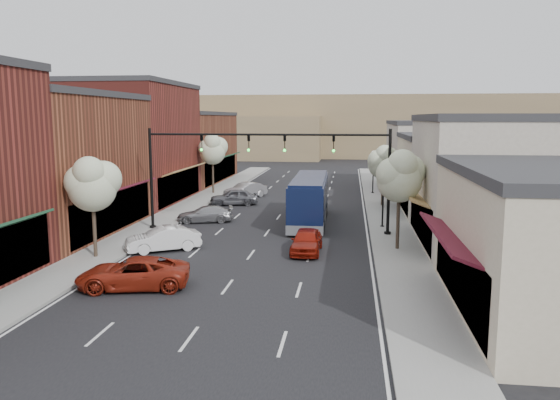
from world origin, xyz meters
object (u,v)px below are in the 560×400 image
(signal_mast_left, at_px, (185,164))
(parked_car_b, at_px, (163,239))
(tree_left_near, at_px, (92,183))
(tree_right_near, at_px, (400,175))
(parked_car_c, at_px, (205,214))
(coach_bus, at_px, (309,199))
(signal_mast_right, at_px, (352,166))
(parked_car_a, at_px, (133,273))
(parked_car_d, at_px, (234,197))
(tree_left_far, at_px, (213,149))
(lamp_post_far, at_px, (373,165))
(red_hatchback, at_px, (306,241))
(lamp_post_near, at_px, (383,186))
(parked_car_e, at_px, (245,190))
(tree_right_far, at_px, (384,161))

(signal_mast_left, distance_m, parked_car_b, 6.95)
(tree_left_near, height_order, parked_car_b, tree_left_near)
(tree_right_near, height_order, parked_car_c, tree_right_near)
(coach_bus, height_order, parked_car_b, coach_bus)
(signal_mast_right, xyz_separation_m, parked_car_a, (-9.82, -12.73, -3.92))
(signal_mast_right, bearing_deg, parked_car_d, 132.24)
(tree_right_near, bearing_deg, tree_left_far, 127.04)
(lamp_post_far, bearing_deg, tree_left_near, -119.78)
(signal_mast_right, height_order, red_hatchback, signal_mast_right)
(parked_car_d, bearing_deg, red_hatchback, 11.48)
(parked_car_a, distance_m, parked_car_d, 24.11)
(red_hatchback, bearing_deg, signal_mast_right, 64.57)
(tree_left_near, bearing_deg, tree_right_near, 13.55)
(signal_mast_left, height_order, parked_car_d, signal_mast_left)
(signal_mast_right, distance_m, lamp_post_far, 20.19)
(red_hatchback, relative_size, parked_car_c, 0.99)
(red_hatchback, distance_m, parked_car_c, 11.73)
(parked_car_d, bearing_deg, lamp_post_far, 110.77)
(signal_mast_left, height_order, tree_right_near, signal_mast_left)
(lamp_post_near, height_order, parked_car_e, lamp_post_near)
(coach_bus, bearing_deg, parked_car_b, -129.40)
(lamp_post_near, bearing_deg, parked_car_e, 132.72)
(signal_mast_right, distance_m, red_hatchback, 6.93)
(lamp_post_near, distance_m, parked_car_e, 18.35)
(signal_mast_left, relative_size, parked_car_d, 1.93)
(lamp_post_near, height_order, red_hatchback, lamp_post_near)
(tree_left_far, height_order, parked_car_b, tree_left_far)
(signal_mast_right, xyz_separation_m, parked_car_e, (-10.17, 15.88, -3.88))
(parked_car_c, bearing_deg, tree_right_far, 108.55)
(tree_right_near, xyz_separation_m, parked_car_c, (-13.51, 7.27, -3.85))
(tree_left_near, relative_size, red_hatchback, 1.39)
(tree_left_far, distance_m, parked_car_e, 5.74)
(tree_right_near, xyz_separation_m, red_hatchback, (-5.26, -1.07, -3.75))
(tree_right_far, xyz_separation_m, lamp_post_near, (-0.55, -9.44, -0.99))
(red_hatchback, distance_m, parked_car_b, 8.35)
(tree_right_near, distance_m, parked_car_b, 14.20)
(tree_left_near, relative_size, parked_car_b, 1.33)
(coach_bus, xyz_separation_m, parked_car_d, (-7.26, 7.28, -1.05))
(parked_car_c, bearing_deg, signal_mast_left, -22.49)
(tree_left_near, xyz_separation_m, lamp_post_near, (16.05, 10.56, -1.22))
(coach_bus, bearing_deg, lamp_post_far, 70.75)
(signal_mast_left, xyz_separation_m, parked_car_d, (0.91, 11.38, -3.90))
(parked_car_c, xyz_separation_m, parked_car_d, (0.45, 8.16, 0.12))
(tree_right_far, height_order, red_hatchback, tree_right_far)
(parked_car_a, bearing_deg, lamp_post_far, 148.44)
(signal_mast_right, height_order, coach_bus, signal_mast_right)
(signal_mast_right, distance_m, tree_right_far, 12.27)
(lamp_post_far, bearing_deg, signal_mast_left, -123.86)
(signal_mast_left, relative_size, lamp_post_far, 1.85)
(signal_mast_right, height_order, parked_car_e, signal_mast_right)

